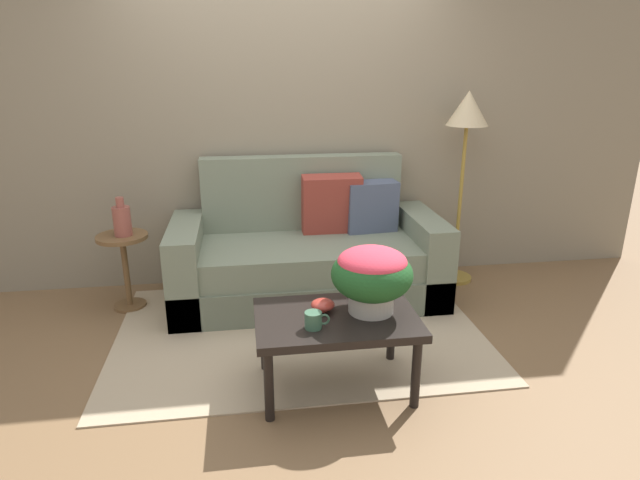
{
  "coord_description": "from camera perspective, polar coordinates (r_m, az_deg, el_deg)",
  "views": [
    {
      "loc": [
        -0.34,
        -3.07,
        1.78
      ],
      "look_at": [
        0.13,
        0.11,
        0.69
      ],
      "focal_mm": 29.84,
      "sensor_mm": 36.0,
      "label": 1
    }
  ],
  "objects": [
    {
      "name": "ground_plane",
      "position": [
        3.56,
        -1.9,
        -11.26
      ],
      "size": [
        14.0,
        14.0,
        0.0
      ],
      "primitive_type": "plane",
      "color": "brown"
    },
    {
      "name": "wall_back",
      "position": [
        4.36,
        -4.07,
        14.15
      ],
      "size": [
        6.4,
        0.12,
        2.88
      ],
      "primitive_type": "cube",
      "color": "gray",
      "rests_on": "ground"
    },
    {
      "name": "area_rug",
      "position": [
        3.72,
        -2.24,
        -9.77
      ],
      "size": [
        2.47,
        1.7,
        0.01
      ],
      "primitive_type": "cube",
      "color": "tan",
      "rests_on": "ground"
    },
    {
      "name": "couch",
      "position": [
        4.14,
        -1.16,
        -1.73
      ],
      "size": [
        2.04,
        0.9,
        1.07
      ],
      "color": "#626B59",
      "rests_on": "ground"
    },
    {
      "name": "coffee_table",
      "position": [
        2.97,
        1.75,
        -9.07
      ],
      "size": [
        0.89,
        0.59,
        0.45
      ],
      "color": "black",
      "rests_on": "ground"
    },
    {
      "name": "side_table",
      "position": [
        4.18,
        -20.23,
        -1.81
      ],
      "size": [
        0.37,
        0.37,
        0.58
      ],
      "color": "brown",
      "rests_on": "ground"
    },
    {
      "name": "floor_lamp",
      "position": [
        4.4,
        15.43,
        11.6
      ],
      "size": [
        0.33,
        0.33,
        1.56
      ],
      "color": "olive",
      "rests_on": "ground"
    },
    {
      "name": "potted_plant",
      "position": [
        2.91,
        5.59,
        -3.62
      ],
      "size": [
        0.45,
        0.45,
        0.37
      ],
      "color": "#B7B2A8",
      "rests_on": "coffee_table"
    },
    {
      "name": "coffee_mug",
      "position": [
        2.79,
        -0.67,
        -8.59
      ],
      "size": [
        0.13,
        0.09,
        0.09
      ],
      "color": "#3D664C",
      "rests_on": "coffee_table"
    },
    {
      "name": "snack_bowl",
      "position": [
        2.98,
        0.31,
        -6.97
      ],
      "size": [
        0.13,
        0.13,
        0.07
      ],
      "color": "#B2382D",
      "rests_on": "coffee_table"
    },
    {
      "name": "table_vase",
      "position": [
        4.08,
        -20.46,
        2.02
      ],
      "size": [
        0.13,
        0.13,
        0.28
      ],
      "color": "#934C42",
      "rests_on": "side_table"
    }
  ]
}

